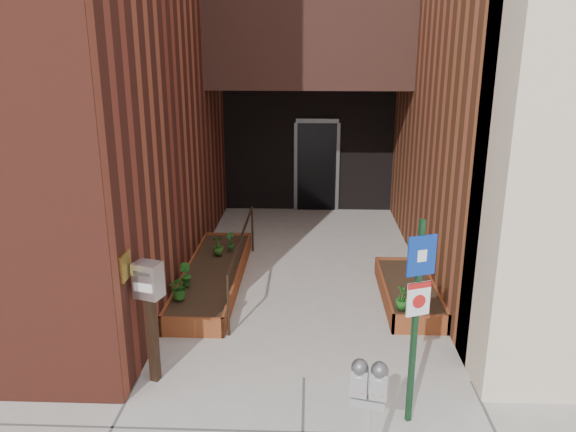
# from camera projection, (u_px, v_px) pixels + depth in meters

# --- Properties ---
(ground) EXTENTS (80.00, 80.00, 0.00)m
(ground) POSITION_uv_depth(u_px,v_px,m) (304.00, 378.00, 6.76)
(ground) COLOR #9E9991
(ground) RESTS_ON ground
(planter_left) EXTENTS (0.90, 3.60, 0.30)m
(planter_left) POSITION_uv_depth(u_px,v_px,m) (213.00, 277.00, 9.36)
(planter_left) COLOR brown
(planter_left) RESTS_ON ground
(planter_right) EXTENTS (0.80, 2.20, 0.30)m
(planter_right) POSITION_uv_depth(u_px,v_px,m) (408.00, 293.00, 8.76)
(planter_right) COLOR brown
(planter_right) RESTS_ON ground
(handrail) EXTENTS (0.04, 3.34, 0.90)m
(handrail) POSITION_uv_depth(u_px,v_px,m) (242.00, 244.00, 9.12)
(handrail) COLOR black
(handrail) RESTS_ON ground
(parking_meter) EXTENTS (0.32, 0.18, 1.38)m
(parking_meter) POSITION_uv_depth(u_px,v_px,m) (368.00, 394.00, 4.66)
(parking_meter) COLOR #AFAFB2
(parking_meter) RESTS_ON ground
(sign_post) EXTENTS (0.29, 0.13, 2.25)m
(sign_post) POSITION_uv_depth(u_px,v_px,m) (417.00, 303.00, 5.59)
(sign_post) COLOR black
(sign_post) RESTS_ON ground
(payment_dropbox) EXTENTS (0.35, 0.30, 1.51)m
(payment_dropbox) POSITION_uv_depth(u_px,v_px,m) (149.00, 297.00, 6.41)
(payment_dropbox) COLOR black
(payment_dropbox) RESTS_ON ground
(shrub_left_a) EXTENTS (0.39, 0.39, 0.35)m
(shrub_left_a) POSITION_uv_depth(u_px,v_px,m) (180.00, 287.00, 8.13)
(shrub_left_a) COLOR #22611B
(shrub_left_a) RESTS_ON planter_left
(shrub_left_b) EXTENTS (0.27, 0.27, 0.35)m
(shrub_left_b) POSITION_uv_depth(u_px,v_px,m) (185.00, 274.00, 8.59)
(shrub_left_b) COLOR #1E5819
(shrub_left_b) RESTS_ON planter_left
(shrub_left_c) EXTENTS (0.23, 0.23, 0.34)m
(shrub_left_c) POSITION_uv_depth(u_px,v_px,m) (218.00, 245.00, 9.86)
(shrub_left_c) COLOR #265217
(shrub_left_c) RESTS_ON planter_left
(shrub_left_d) EXTENTS (0.26, 0.26, 0.35)m
(shrub_left_d) POSITION_uv_depth(u_px,v_px,m) (230.00, 241.00, 10.05)
(shrub_left_d) COLOR #1B6021
(shrub_left_d) RESTS_ON planter_left
(shrub_right_a) EXTENTS (0.22, 0.22, 0.34)m
(shrub_right_a) POSITION_uv_depth(u_px,v_px,m) (402.00, 298.00, 7.82)
(shrub_right_a) COLOR #1C5117
(shrub_right_a) RESTS_ON planter_right
(shrub_right_b) EXTENTS (0.25, 0.25, 0.35)m
(shrub_right_b) POSITION_uv_depth(u_px,v_px,m) (419.00, 262.00, 9.10)
(shrub_right_b) COLOR #185419
(shrub_right_b) RESTS_ON planter_right
(shrub_right_c) EXTENTS (0.39, 0.39, 0.35)m
(shrub_right_c) POSITION_uv_depth(u_px,v_px,m) (414.00, 252.00, 9.52)
(shrub_right_c) COLOR #17531A
(shrub_right_c) RESTS_ON planter_right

